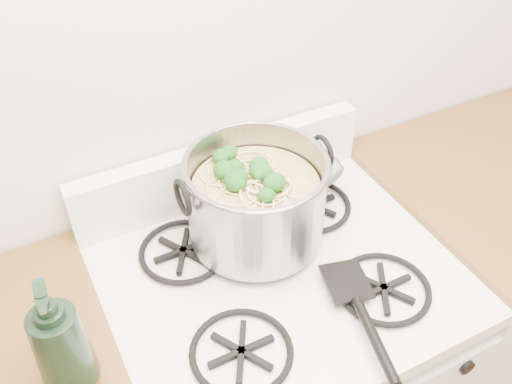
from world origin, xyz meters
The scene contains 5 objects.
counter_right centered at (0.88, 1.26, 0.46)m, with size 1.00×0.65×0.92m.
stock_pot centered at (0.00, 1.38, 1.02)m, with size 0.35×0.32×0.22m.
spatula centered at (0.10, 1.16, 0.94)m, with size 0.29×0.31×0.02m, color black, non-canonical shape.
glass_bowl centered at (0.15, 1.50, 0.94)m, with size 0.10×0.10×0.02m, color white.
bottle centered at (-0.47, 1.20, 1.05)m, with size 0.10×0.10×0.26m, color black.
Camera 1 is at (-0.44, 0.54, 1.87)m, focal length 40.00 mm.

